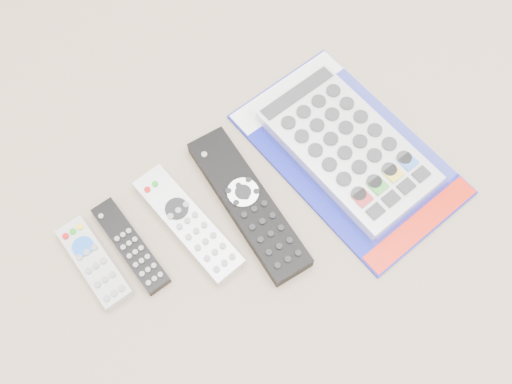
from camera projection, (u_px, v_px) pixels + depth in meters
remote_small_grey at (94, 263)px, 0.79m from camera, size 0.04×0.14×0.02m
remote_slim_black at (131, 246)px, 0.80m from camera, size 0.04×0.15×0.02m
remote_silver_dvd at (188, 224)px, 0.81m from camera, size 0.06×0.20×0.02m
remote_large_black at (248, 204)px, 0.82m from camera, size 0.08×0.26×0.03m
jumbo_remote_packaged at (348, 146)px, 0.85m from camera, size 0.22×0.35×0.05m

